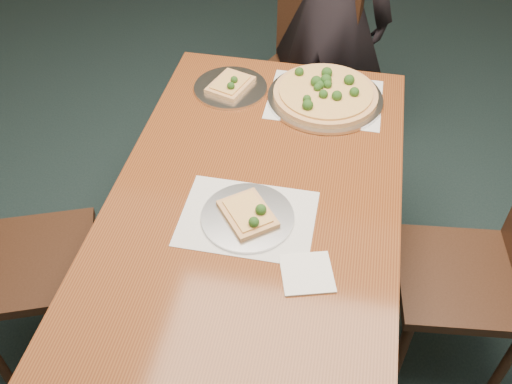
% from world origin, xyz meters
% --- Properties ---
extents(ground, '(8.00, 8.00, 0.00)m').
position_xyz_m(ground, '(0.00, 0.00, 0.00)').
color(ground, black).
rests_on(ground, ground).
extents(dining_table, '(0.90, 1.50, 0.75)m').
position_xyz_m(dining_table, '(-0.12, 0.02, 0.66)').
color(dining_table, '#572811').
rests_on(dining_table, ground).
extents(chair_far, '(0.55, 0.55, 0.91)m').
position_xyz_m(chair_far, '(-0.10, 1.11, 0.52)').
color(chair_far, black).
rests_on(chair_far, ground).
extents(chair_left, '(0.54, 0.54, 0.91)m').
position_xyz_m(chair_left, '(-0.94, -0.20, 0.52)').
color(chair_left, black).
rests_on(chair_left, ground).
extents(chair_right, '(0.46, 0.46, 0.91)m').
position_xyz_m(chair_right, '(0.66, 0.05, 0.52)').
color(chair_right, black).
rests_on(chair_right, ground).
extents(diner, '(0.64, 0.51, 1.55)m').
position_xyz_m(diner, '(0.00, 1.19, 0.77)').
color(diner, black).
rests_on(diner, ground).
extents(placemat_main, '(0.42, 0.32, 0.00)m').
position_xyz_m(placemat_main, '(0.04, 0.55, 0.75)').
color(placemat_main, white).
rests_on(placemat_main, dining_table).
extents(placemat_near, '(0.40, 0.30, 0.00)m').
position_xyz_m(placemat_near, '(-0.12, -0.10, 0.75)').
color(placemat_near, white).
rests_on(placemat_near, dining_table).
extents(pizza_pan, '(0.43, 0.43, 0.08)m').
position_xyz_m(pizza_pan, '(0.04, 0.55, 0.77)').
color(pizza_pan, silver).
rests_on(pizza_pan, dining_table).
extents(slice_plate_near, '(0.28, 0.28, 0.06)m').
position_xyz_m(slice_plate_near, '(-0.12, -0.10, 0.76)').
color(slice_plate_near, silver).
rests_on(slice_plate_near, dining_table).
extents(slice_plate_far, '(0.28, 0.28, 0.06)m').
position_xyz_m(slice_plate_far, '(-0.32, 0.55, 0.76)').
color(slice_plate_far, silver).
rests_on(slice_plate_far, dining_table).
extents(napkin, '(0.17, 0.17, 0.01)m').
position_xyz_m(napkin, '(0.08, -0.27, 0.75)').
color(napkin, white).
rests_on(napkin, dining_table).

